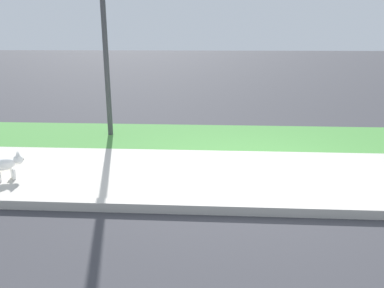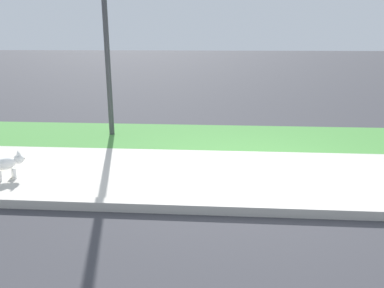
{
  "view_description": "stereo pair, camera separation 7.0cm",
  "coord_description": "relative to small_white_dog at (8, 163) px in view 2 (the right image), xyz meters",
  "views": [
    {
      "loc": [
        -0.59,
        -5.53,
        2.06
      ],
      "look_at": [
        -0.95,
        0.31,
        0.4
      ],
      "focal_mm": 35.0,
      "sensor_mm": 36.0,
      "label": 1
    },
    {
      "loc": [
        -0.52,
        -5.52,
        2.06
      ],
      "look_at": [
        -0.95,
        0.31,
        0.4
      ],
      "focal_mm": 35.0,
      "sensor_mm": 36.0,
      "label": 2
    }
  ],
  "objects": [
    {
      "name": "ground_plane",
      "position": [
        3.67,
        0.42,
        -0.24
      ],
      "size": [
        120.0,
        120.0,
        0.0
      ],
      "primitive_type": "plane",
      "color": "#38383D"
    },
    {
      "name": "sidewalk_pavement",
      "position": [
        3.67,
        0.42,
        -0.24
      ],
      "size": [
        18.0,
        2.51,
        0.01
      ],
      "primitive_type": "cube",
      "color": "#BCB7AD",
      "rests_on": "ground"
    },
    {
      "name": "grass_verge",
      "position": [
        3.67,
        2.76,
        -0.24
      ],
      "size": [
        18.0,
        2.18,
        0.01
      ],
      "primitive_type": "cube",
      "color": "#47893D",
      "rests_on": "ground"
    },
    {
      "name": "street_curb",
      "position": [
        3.67,
        -0.92,
        -0.18
      ],
      "size": [
        18.0,
        0.16,
        0.12
      ],
      "primitive_type": "cube",
      "color": "#BCB7AD",
      "rests_on": "ground"
    },
    {
      "name": "small_white_dog",
      "position": [
        0.0,
        0.0,
        0.0
      ],
      "size": [
        0.4,
        0.37,
        0.41
      ],
      "rotation": [
        0.0,
        0.0,
        0.71
      ],
      "color": "white",
      "rests_on": "ground"
    }
  ]
}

